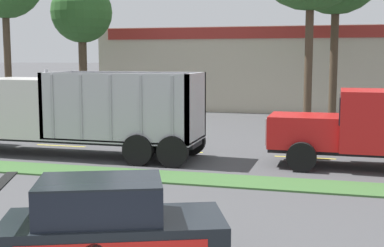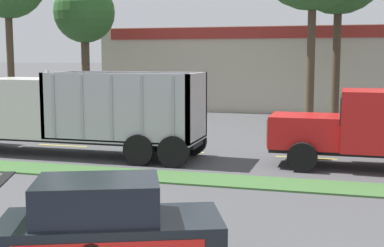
# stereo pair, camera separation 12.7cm
# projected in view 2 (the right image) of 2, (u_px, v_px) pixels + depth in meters

# --- Properties ---
(grass_verge) EXTENTS (120.00, 1.70, 0.06)m
(grass_verge) POSITION_uv_depth(u_px,v_px,m) (256.00, 183.00, 16.92)
(grass_verge) COLOR #3D6633
(grass_verge) RESTS_ON ground_plane
(centre_line_2) EXTENTS (2.40, 0.14, 0.01)m
(centre_line_2) POSITION_uv_depth(u_px,v_px,m) (63.00, 145.00, 24.13)
(centre_line_2) COLOR yellow
(centre_line_2) RESTS_ON ground_plane
(centre_line_3) EXTENTS (2.40, 0.14, 0.01)m
(centre_line_3) POSITION_uv_depth(u_px,v_px,m) (177.00, 151.00, 22.68)
(centre_line_3) COLOR yellow
(centre_line_3) RESTS_ON ground_plane
(centre_line_4) EXTENTS (2.40, 0.14, 0.01)m
(centre_line_4) POSITION_uv_depth(u_px,v_px,m) (306.00, 158.00, 21.22)
(centre_line_4) COLOR yellow
(centre_line_4) RESTS_ON ground_plane
(dump_truck_trail) EXTENTS (11.51, 2.85, 3.51)m
(dump_truck_trail) POSITION_uv_depth(u_px,v_px,m) (44.00, 114.00, 22.01)
(dump_truck_trail) COLOR black
(dump_truck_trail) RESTS_ON ground_plane
(rally_car) EXTENTS (4.41, 3.12, 1.82)m
(rally_car) POSITION_uv_depth(u_px,v_px,m) (107.00, 226.00, 9.82)
(rally_car) COLOR black
(rally_car) RESTS_ON ground_plane
(traffic_cone) EXTENTS (0.40, 0.40, 0.56)m
(traffic_cone) POSITION_uv_depth(u_px,v_px,m) (55.00, 218.00, 12.42)
(traffic_cone) COLOR black
(traffic_cone) RESTS_ON ground_plane
(store_building_backdrop) EXTENTS (33.65, 12.10, 6.09)m
(store_building_backdrop) POSITION_uv_depth(u_px,v_px,m) (332.00, 69.00, 41.78)
(store_building_backdrop) COLOR #BCB29E
(store_building_backdrop) RESTS_ON ground_plane
(tree_behind_right) EXTENTS (4.13, 4.13, 10.08)m
(tree_behind_right) POSITION_uv_depth(u_px,v_px,m) (84.00, 7.00, 36.08)
(tree_behind_right) COLOR #473828
(tree_behind_right) RESTS_ON ground_plane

